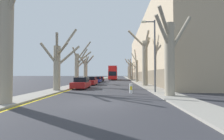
# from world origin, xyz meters

# --- Properties ---
(ground_plane) EXTENTS (300.00, 300.00, 0.00)m
(ground_plane) POSITION_xyz_m (0.00, 0.00, 0.00)
(ground_plane) COLOR #333338
(sidewalk_left) EXTENTS (2.22, 120.00, 0.12)m
(sidewalk_left) POSITION_xyz_m (-5.71, 50.00, 0.06)
(sidewalk_left) COLOR gray
(sidewalk_left) RESTS_ON ground
(sidewalk_right) EXTENTS (2.22, 120.00, 0.12)m
(sidewalk_right) POSITION_xyz_m (5.71, 50.00, 0.06)
(sidewalk_right) COLOR gray
(sidewalk_right) RESTS_ON ground
(building_facade_right) EXTENTS (10.08, 49.12, 14.58)m
(building_facade_right) POSITION_xyz_m (11.81, 29.99, 7.28)
(building_facade_right) COLOR tan
(building_facade_right) RESTS_ON ground
(kerb_line_stripe) EXTENTS (0.24, 120.00, 0.01)m
(kerb_line_stripe) POSITION_xyz_m (-4.42, 50.00, 0.00)
(kerb_line_stripe) COLOR yellow
(kerb_line_stripe) RESTS_ON ground
(street_tree_left_0) EXTENTS (4.18, 1.92, 7.55)m
(street_tree_left_0) POSITION_xyz_m (-5.57, -1.01, 3.85)
(street_tree_left_0) COLOR gray
(street_tree_left_0) RESTS_ON ground
(street_tree_left_1) EXTENTS (3.72, 3.15, 6.93)m
(street_tree_left_1) POSITION_xyz_m (-5.27, 6.28, 3.03)
(street_tree_left_1) COLOR gray
(street_tree_left_1) RESTS_ON ground
(street_tree_left_2) EXTENTS (2.69, 1.64, 7.02)m
(street_tree_left_2) POSITION_xyz_m (-5.03, 13.29, 3.06)
(street_tree_left_2) COLOR gray
(street_tree_left_2) RESTS_ON ground
(street_tree_left_3) EXTENTS (3.37, 3.72, 6.08)m
(street_tree_left_3) POSITION_xyz_m (-5.45, 20.39, 2.88)
(street_tree_left_3) COLOR gray
(street_tree_left_3) RESTS_ON ground
(street_tree_right_0) EXTENTS (3.65, 3.08, 6.98)m
(street_tree_right_0) POSITION_xyz_m (5.54, 2.77, 3.49)
(street_tree_right_0) COLOR gray
(street_tree_right_0) RESTS_ON ground
(street_tree_right_1) EXTENTS (3.92, 3.48, 8.49)m
(street_tree_right_1) POSITION_xyz_m (5.35, 13.68, 4.14)
(street_tree_right_1) COLOR gray
(street_tree_right_1) RESTS_ON ground
(street_tree_right_2) EXTENTS (2.54, 2.73, 7.27)m
(street_tree_right_2) POSITION_xyz_m (5.28, 24.72, 3.02)
(street_tree_right_2) COLOR gray
(street_tree_right_2) RESTS_ON ground
(street_tree_right_3) EXTENTS (4.23, 2.05, 5.76)m
(street_tree_right_3) POSITION_xyz_m (5.33, 35.43, 2.79)
(street_tree_right_3) COLOR gray
(street_tree_right_3) RESTS_ON ground
(street_tree_right_4) EXTENTS (3.51, 3.13, 7.60)m
(street_tree_right_4) POSITION_xyz_m (5.36, 45.28, 3.48)
(street_tree_right_4) COLOR gray
(street_tree_right_4) RESTS_ON ground
(street_tree_right_5) EXTENTS (1.86, 3.33, 7.11)m
(street_tree_right_5) POSITION_xyz_m (5.48, 56.64, 3.07)
(street_tree_right_5) COLOR gray
(street_tree_right_5) RESTS_ON ground
(double_decker_bus) EXTENTS (2.56, 11.25, 4.38)m
(double_decker_bus) POSITION_xyz_m (-0.59, 39.52, 2.48)
(double_decker_bus) COLOR red
(double_decker_bus) RESTS_ON ground
(parked_car_0) EXTENTS (1.79, 4.04, 1.45)m
(parked_car_0) POSITION_xyz_m (-3.51, 9.58, 0.68)
(parked_car_0) COLOR maroon
(parked_car_0) RESTS_ON ground
(parked_car_1) EXTENTS (1.85, 4.41, 1.43)m
(parked_car_1) POSITION_xyz_m (-3.51, 15.95, 0.68)
(parked_car_1) COLOR maroon
(parked_car_1) RESTS_ON ground
(parked_car_2) EXTENTS (1.73, 4.02, 1.35)m
(parked_car_2) POSITION_xyz_m (-3.51, 22.67, 0.64)
(parked_car_2) COLOR navy
(parked_car_2) RESTS_ON ground
(parked_car_3) EXTENTS (1.87, 4.29, 1.28)m
(parked_car_3) POSITION_xyz_m (-3.51, 27.82, 0.62)
(parked_car_3) COLOR black
(parked_car_3) RESTS_ON ground
(lamp_post) EXTENTS (1.40, 0.20, 7.25)m
(lamp_post) POSITION_xyz_m (4.82, 5.28, 4.08)
(lamp_post) COLOR #4C4F54
(lamp_post) RESTS_ON ground
(traffic_bollard) EXTENTS (0.28, 0.29, 0.95)m
(traffic_bollard) POSITION_xyz_m (2.53, 4.90, 0.48)
(traffic_bollard) COLOR white
(traffic_bollard) RESTS_ON ground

